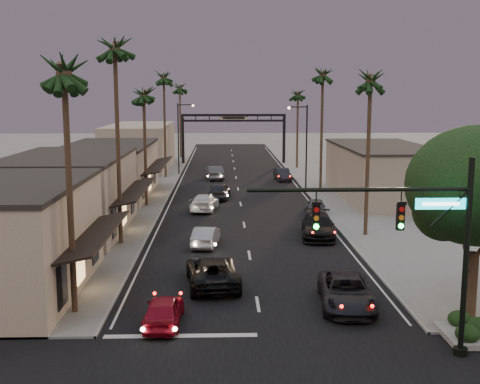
{
  "coord_description": "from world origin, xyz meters",
  "views": [
    {
      "loc": [
        -1.71,
        -17.97,
        10.12
      ],
      "look_at": [
        -0.3,
        28.7,
        2.5
      ],
      "focal_mm": 45.0,
      "sensor_mm": 36.0,
      "label": 1
    }
  ],
  "objects": [
    {
      "name": "curbside_far",
      "position": [
        5.44,
        52.34,
        0.72
      ],
      "size": [
        1.9,
        4.46,
        1.43
      ],
      "primitive_type": "imported",
      "rotation": [
        0.0,
        0.0,
        0.09
      ],
      "color": "black",
      "rests_on": "ground"
    },
    {
      "name": "palm_la",
      "position": [
        -8.6,
        9.0,
        11.44
      ],
      "size": [
        3.2,
        3.2,
        13.2
      ],
      "color": "#38281C",
      "rests_on": "ground"
    },
    {
      "name": "oncoming_red",
      "position": [
        -4.33,
        7.49,
        0.68
      ],
      "size": [
        1.71,
        4.02,
        1.35
      ],
      "primitive_type": "imported",
      "rotation": [
        0.0,
        0.0,
        3.11
      ],
      "color": "maroon",
      "rests_on": "ground"
    },
    {
      "name": "building_right",
      "position": [
        14.0,
        40.0,
        2.5
      ],
      "size": [
        8.0,
        18.0,
        5.0
      ],
      "primitive_type": "cube",
      "color": "gray",
      "rests_on": "ground"
    },
    {
      "name": "corner_tree",
      "position": [
        9.48,
        7.45,
        5.98
      ],
      "size": [
        6.2,
        6.2,
        8.8
      ],
      "color": "#38281C",
      "rests_on": "ground"
    },
    {
      "name": "palm_ra",
      "position": [
        8.6,
        24.0,
        11.44
      ],
      "size": [
        3.2,
        3.2,
        13.2
      ],
      "color": "#38281C",
      "rests_on": "ground"
    },
    {
      "name": "planter",
      "position": [
        8.6,
        5.5,
        0.0
      ],
      "size": [
        2.2,
        2.6,
        0.24
      ],
      "primitive_type": "cube",
      "color": "gray",
      "rests_on": "ground"
    },
    {
      "name": "palm_rc",
      "position": [
        8.6,
        64.0,
        10.47
      ],
      "size": [
        3.2,
        3.2,
        12.2
      ],
      "color": "#38281C",
      "rests_on": "ground"
    },
    {
      "name": "sidewalk_left",
      "position": [
        -9.5,
        52.0,
        0.06
      ],
      "size": [
        5.0,
        92.0,
        0.12
      ],
      "primitive_type": "cube",
      "color": "slate",
      "rests_on": "ground"
    },
    {
      "name": "road",
      "position": [
        0.0,
        45.0,
        0.0
      ],
      "size": [
        14.0,
        120.0,
        0.02
      ],
      "primitive_type": "cube",
      "color": "black",
      "rests_on": "ground"
    },
    {
      "name": "palm_ld",
      "position": [
        -8.6,
        55.0,
        12.42
      ],
      "size": [
        3.2,
        3.2,
        14.2
      ],
      "color": "#38281C",
      "rests_on": "ground"
    },
    {
      "name": "storefront_near",
      "position": [
        -13.0,
        12.0,
        2.75
      ],
      "size": [
        8.0,
        12.0,
        5.5
      ],
      "primitive_type": "cube",
      "color": "tan",
      "rests_on": "ground"
    },
    {
      "name": "storefront_mid",
      "position": [
        -13.0,
        26.0,
        2.75
      ],
      "size": [
        8.0,
        14.0,
        5.5
      ],
      "primitive_type": "cube",
      "color": "gray",
      "rests_on": "ground"
    },
    {
      "name": "streetlight_right",
      "position": [
        6.92,
        45.0,
        5.33
      ],
      "size": [
        2.13,
        0.3,
        9.0
      ],
      "color": "black",
      "rests_on": "ground"
    },
    {
      "name": "ground",
      "position": [
        0.0,
        40.0,
        0.0
      ],
      "size": [
        200.0,
        200.0,
        0.0
      ],
      "primitive_type": "plane",
      "color": "slate",
      "rests_on": "ground"
    },
    {
      "name": "palm_lb",
      "position": [
        -8.6,
        22.0,
        13.39
      ],
      "size": [
        3.2,
        3.2,
        15.2
      ],
      "color": "#38281C",
      "rests_on": "ground"
    },
    {
      "name": "streetlight_left",
      "position": [
        -6.92,
        58.0,
        5.33
      ],
      "size": [
        2.13,
        0.3,
        9.0
      ],
      "color": "black",
      "rests_on": "ground"
    },
    {
      "name": "oncoming_grey_far",
      "position": [
        -2.59,
        53.44,
        0.81
      ],
      "size": [
        2.36,
        5.08,
        1.61
      ],
      "primitive_type": "imported",
      "rotation": [
        0.0,
        0.0,
        3.28
      ],
      "color": "#424246",
      "rests_on": "ground"
    },
    {
      "name": "storefront_dist",
      "position": [
        -13.0,
        65.0,
        3.0
      ],
      "size": [
        8.0,
        20.0,
        6.0
      ],
      "primitive_type": "cube",
      "color": "gray",
      "rests_on": "ground"
    },
    {
      "name": "traffic_signal",
      "position": [
        5.69,
        4.0,
        5.08
      ],
      "size": [
        8.51,
        0.22,
        7.8
      ],
      "color": "black",
      "rests_on": "ground"
    },
    {
      "name": "storefront_far",
      "position": [
        -13.0,
        42.0,
        2.5
      ],
      "size": [
        8.0,
        16.0,
        5.0
      ],
      "primitive_type": "cube",
      "color": "tan",
      "rests_on": "ground"
    },
    {
      "name": "palm_lc",
      "position": [
        -8.6,
        36.0,
        10.47
      ],
      "size": [
        3.2,
        3.2,
        12.2
      ],
      "color": "#38281C",
      "rests_on": "ground"
    },
    {
      "name": "arch",
      "position": [
        0.0,
        70.0,
        5.53
      ],
      "size": [
        15.2,
        0.4,
        7.27
      ],
      "color": "black",
      "rests_on": "ground"
    },
    {
      "name": "palm_rb",
      "position": [
        8.6,
        44.0,
        12.42
      ],
      "size": [
        3.2,
        3.2,
        14.2
      ],
      "color": "#38281C",
      "rests_on": "ground"
    },
    {
      "name": "oncoming_dgrey",
      "position": [
        -1.99,
        39.89,
        0.81
      ],
      "size": [
        2.43,
        4.95,
        1.62
      ],
      "primitive_type": "imported",
      "rotation": [
        0.0,
        0.0,
        3.03
      ],
      "color": "black",
      "rests_on": "ground"
    },
    {
      "name": "oncoming_pickup",
      "position": [
        -2.25,
        12.99,
        0.78
      ],
      "size": [
        3.17,
        5.85,
        1.56
      ],
      "primitive_type": "imported",
      "rotation": [
        0.0,
        0.0,
        3.25
      ],
      "color": "black",
      "rests_on": "ground"
    },
    {
      "name": "curbside_grey",
      "position": [
        6.2,
        31.69,
        0.67
      ],
      "size": [
        2.1,
        4.13,
        1.35
      ],
      "primitive_type": "imported",
      "rotation": [
        0.0,
        0.0,
        -0.13
      ],
      "color": "#414145",
      "rests_on": "ground"
    },
    {
      "name": "sidewalk_right",
      "position": [
        9.5,
        52.0,
        0.06
      ],
      "size": [
        5.0,
        92.0,
        0.12
      ],
      "primitive_type": "cube",
      "color": "slate",
      "rests_on": "ground"
    },
    {
      "name": "oncoming_silver",
      "position": [
        -2.82,
        21.48,
        0.67
      ],
      "size": [
        1.96,
        4.23,
        1.34
      ],
      "primitive_type": "imported",
      "rotation": [
        0.0,
        0.0,
        3.01
      ],
      "color": "#9B9CA1",
      "rests_on": "ground"
    },
    {
      "name": "curbside_near",
      "position": [
        4.23,
        9.52,
        0.75
      ],
      "size": [
        2.95,
        5.57,
        1.49
      ],
      "primitive_type": "imported",
      "rotation": [
        0.0,
        0.0,
        -0.09
      ],
      "color": "black",
      "rests_on": "ground"
    },
    {
      "name": "oncoming_white",
      "position": [
        -3.26,
        34.0,
        0.73
      ],
      "size": [
        2.71,
        5.26,
        1.46
      ],
      "primitive_type": "imported",
      "rotation": [
        0.0,
        0.0,
        3.01
      ],
      "color": "silver",
      "rests_on": "ground"
    },
    {
      "name": "curbside_black",
      "position": [
        5.12,
        23.76,
        0.81
      ],
      "size": [
        2.92,
        5.83,
        1.63
      ],
      "primitive_type": "imported",
      "rotation": [
        0.0,
        0.0,
        -0.12
      ],
      "color": "black",
      "rests_on": "ground"
    },
    {
      "name": "palm_far",
      "position": [
        -8.3,
        78.0,
        11.44
      ],
      "size": [
        3.2,
        3.2,
        13.2
      ],
      "color": "#38281C",
      "rests_on": "ground"
    }
  ]
}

